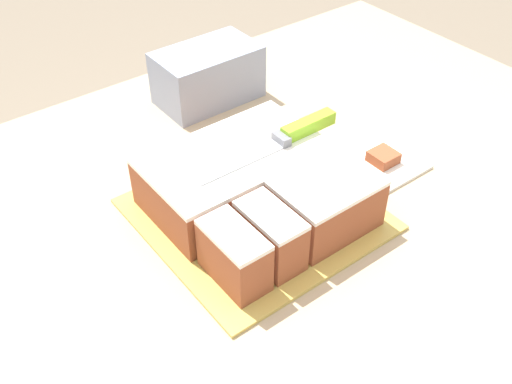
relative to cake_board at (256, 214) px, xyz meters
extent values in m
cube|color=tan|center=(0.05, -0.04, -0.45)|extent=(1.40, 1.10, 0.90)
cube|color=gold|center=(0.00, 0.00, 0.00)|extent=(0.34, 0.34, 0.01)
cube|color=#994C2D|center=(0.00, 0.06, 0.04)|extent=(0.28, 0.17, 0.08)
cube|color=white|center=(0.00, 0.06, 0.09)|extent=(0.28, 0.17, 0.01)
cube|color=#994C2D|center=(0.07, -0.09, 0.04)|extent=(0.15, 0.11, 0.08)
cube|color=white|center=(0.07, -0.09, 0.09)|extent=(0.15, 0.11, 0.01)
cube|color=#994C2D|center=(-0.11, -0.09, 0.04)|extent=(0.06, 0.11, 0.08)
cube|color=white|center=(-0.11, -0.09, 0.09)|extent=(0.06, 0.11, 0.01)
cube|color=#994C2D|center=(-0.04, -0.09, 0.04)|extent=(0.06, 0.11, 0.08)
cube|color=white|center=(-0.04, -0.09, 0.09)|extent=(0.06, 0.11, 0.01)
cube|color=silver|center=(0.00, 0.03, 0.09)|extent=(0.17, 0.03, 0.00)
cube|color=slate|center=(0.07, 0.03, 0.10)|extent=(0.02, 0.03, 0.02)
cube|color=#8CCC26|center=(0.13, 0.03, 0.10)|extent=(0.10, 0.02, 0.02)
cube|color=white|center=(0.26, -0.03, 0.00)|extent=(0.13, 0.13, 0.01)
cube|color=#994C2D|center=(0.26, -0.03, 0.01)|extent=(0.04, 0.04, 0.02)
cube|color=#8C99B2|center=(0.14, 0.34, 0.05)|extent=(0.20, 0.12, 0.11)
camera|label=1|loc=(-0.43, -0.56, 0.65)|focal=42.00mm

